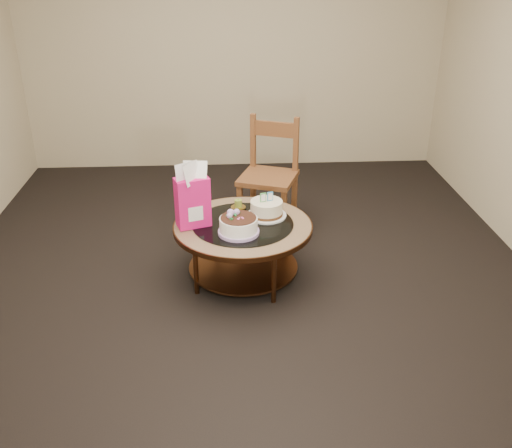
{
  "coord_description": "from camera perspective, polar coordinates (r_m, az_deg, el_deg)",
  "views": [
    {
      "loc": [
        -0.12,
        -3.73,
        2.29
      ],
      "look_at": [
        0.1,
        0.02,
        0.44
      ],
      "focal_mm": 40.0,
      "sensor_mm": 36.0,
      "label": 1
    }
  ],
  "objects": [
    {
      "name": "ground",
      "position": [
        4.38,
        -1.26,
        -5.33
      ],
      "size": [
        5.0,
        5.0,
        0.0
      ],
      "primitive_type": "plane",
      "color": "black",
      "rests_on": "ground"
    },
    {
      "name": "cream_cake",
      "position": [
        4.24,
        1.05,
        1.53
      ],
      "size": [
        0.3,
        0.3,
        0.19
      ],
      "rotation": [
        0.0,
        0.0,
        0.33
      ],
      "color": "white",
      "rests_on": "coffee_table"
    },
    {
      "name": "gift_bag",
      "position": [
        4.05,
        -6.38,
        2.84
      ],
      "size": [
        0.26,
        0.23,
        0.47
      ],
      "rotation": [
        0.0,
        0.0,
        0.33
      ],
      "color": "#E51561",
      "rests_on": "coffee_table"
    },
    {
      "name": "coffee_table",
      "position": [
        4.19,
        -1.31,
        -0.92
      ],
      "size": [
        1.02,
        1.02,
        0.46
      ],
      "color": "#512D17",
      "rests_on": "ground"
    },
    {
      "name": "pillar_candle",
      "position": [
        4.37,
        -1.78,
        1.84
      ],
      "size": [
        0.11,
        0.11,
        0.09
      ],
      "rotation": [
        0.0,
        0.0,
        -0.17
      ],
      "color": "#EED962",
      "rests_on": "coffee_table"
    },
    {
      "name": "decorated_cake",
      "position": [
        3.99,
        -1.78,
        -0.21
      ],
      "size": [
        0.29,
        0.29,
        0.17
      ],
      "rotation": [
        0.0,
        0.0,
        -0.08
      ],
      "color": "#B491CD",
      "rests_on": "coffee_table"
    },
    {
      "name": "dining_chair",
      "position": [
        4.94,
        1.34,
        4.94
      ],
      "size": [
        0.58,
        0.58,
        0.98
      ],
      "rotation": [
        0.0,
        0.0,
        -0.35
      ],
      "color": "brown",
      "rests_on": "ground"
    },
    {
      "name": "room_walls",
      "position": [
        3.8,
        -1.49,
        14.89
      ],
      "size": [
        4.52,
        5.02,
        2.61
      ],
      "color": "#B8A98B",
      "rests_on": "ground"
    }
  ]
}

